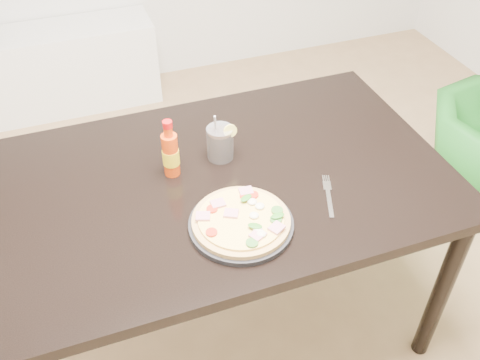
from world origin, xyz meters
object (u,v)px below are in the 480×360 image
object	(u,v)px
hot_sauce_bottle	(171,154)
cola_cup	(220,143)
dining_table	(228,195)
plate	(241,225)
fork	(328,195)
pizza	(242,220)
media_console	(37,73)

from	to	relation	value
hot_sauce_bottle	cola_cup	distance (m)	0.17
dining_table	plate	xyz separation A→B (m)	(-0.03, -0.22, 0.09)
plate	fork	distance (m)	0.30
dining_table	pizza	xyz separation A→B (m)	(-0.03, -0.22, 0.11)
pizza	dining_table	bearing A→B (deg)	81.75
fork	dining_table	bearing A→B (deg)	164.80
pizza	cola_cup	bearing A→B (deg)	82.29
hot_sauce_bottle	plate	bearing A→B (deg)	-67.26
dining_table	plate	world-z (taller)	plate
plate	cola_cup	bearing A→B (deg)	81.94
media_console	fork	bearing A→B (deg)	-67.52
hot_sauce_bottle	cola_cup	xyz separation A→B (m)	(0.17, 0.03, -0.02)
dining_table	fork	distance (m)	0.33
pizza	media_console	xyz separation A→B (m)	(-0.54, 2.05, -0.53)
plate	fork	bearing A→B (deg)	6.51
hot_sauce_bottle	dining_table	bearing A→B (deg)	-24.24
dining_table	fork	world-z (taller)	fork
pizza	cola_cup	size ratio (longest dim) A/B	1.59
cola_cup	dining_table	bearing A→B (deg)	-96.47
media_console	pizza	bearing A→B (deg)	-75.16
dining_table	fork	size ratio (longest dim) A/B	7.71
dining_table	fork	xyz separation A→B (m)	(0.26, -0.19, 0.09)
hot_sauce_bottle	cola_cup	bearing A→B (deg)	9.30
fork	media_console	xyz separation A→B (m)	(-0.84, 2.02, -0.50)
hot_sauce_bottle	media_console	size ratio (longest dim) A/B	0.14
plate	media_console	size ratio (longest dim) A/B	0.21
hot_sauce_bottle	media_console	distance (m)	1.90
dining_table	pizza	size ratio (longest dim) A/B	5.01
dining_table	hot_sauce_bottle	bearing A→B (deg)	155.76
pizza	fork	size ratio (longest dim) A/B	1.54
hot_sauce_bottle	pizza	bearing A→B (deg)	-66.94
hot_sauce_bottle	media_console	bearing A→B (deg)	103.38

